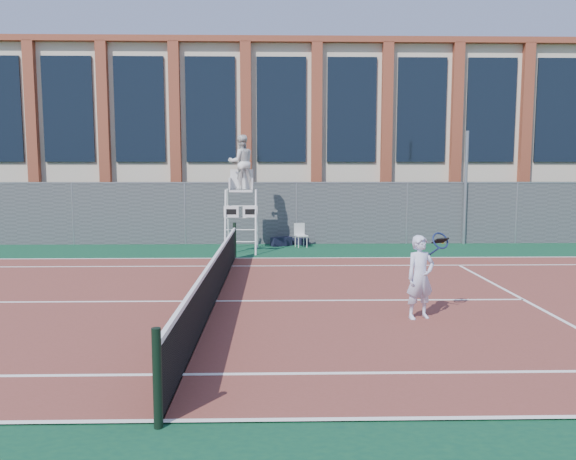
{
  "coord_description": "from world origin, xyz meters",
  "views": [
    {
      "loc": [
        1.25,
        -11.32,
        2.77
      ],
      "look_at": [
        1.57,
        3.0,
        1.16
      ],
      "focal_mm": 35.0,
      "sensor_mm": 36.0,
      "label": 1
    }
  ],
  "objects_px": {
    "steel_pole": "(465,188)",
    "umpire_chair": "(241,166)",
    "plastic_chair": "(300,233)",
    "tennis_player": "(420,277)"
  },
  "relations": [
    {
      "from": "steel_pole",
      "to": "umpire_chair",
      "type": "bearing_deg",
      "value": -168.27
    },
    {
      "from": "steel_pole",
      "to": "umpire_chair",
      "type": "xyz_separation_m",
      "value": [
        -7.94,
        -1.65,
        0.79
      ]
    },
    {
      "from": "plastic_chair",
      "to": "tennis_player",
      "type": "distance_m",
      "value": 9.58
    },
    {
      "from": "steel_pole",
      "to": "plastic_chair",
      "type": "height_order",
      "value": "steel_pole"
    },
    {
      "from": "umpire_chair",
      "to": "tennis_player",
      "type": "distance_m",
      "value": 9.46
    },
    {
      "from": "umpire_chair",
      "to": "plastic_chair",
      "type": "bearing_deg",
      "value": 25.94
    },
    {
      "from": "plastic_chair",
      "to": "tennis_player",
      "type": "height_order",
      "value": "tennis_player"
    },
    {
      "from": "umpire_chair",
      "to": "tennis_player",
      "type": "bearing_deg",
      "value": -66.14
    },
    {
      "from": "steel_pole",
      "to": "tennis_player",
      "type": "xyz_separation_m",
      "value": [
        -4.2,
        -10.1,
        -1.23
      ]
    },
    {
      "from": "steel_pole",
      "to": "plastic_chair",
      "type": "relative_size",
      "value": 4.92
    }
  ]
}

